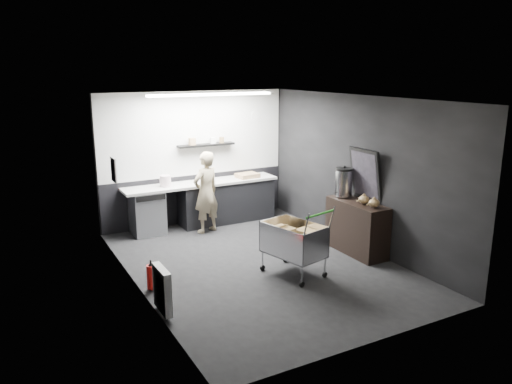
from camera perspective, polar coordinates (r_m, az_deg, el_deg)
floor at (r=8.32m, az=0.39°, el=-8.24°), size 5.50×5.50×0.00m
ceiling at (r=7.71m, az=0.42°, el=10.67°), size 5.50×5.50×0.00m
wall_back at (r=10.35m, az=-6.99°, el=3.91°), size 5.50×0.00×5.50m
wall_front at (r=5.74m, az=13.82°, el=-4.71°), size 5.50×0.00×5.50m
wall_left at (r=7.18m, az=-13.71°, el=-0.92°), size 0.00×5.50×5.50m
wall_right at (r=9.02m, az=11.61°, el=2.22°), size 0.00×5.50×5.50m
kitchen_wall_panel at (r=10.25m, az=-7.03°, el=6.64°), size 3.95×0.02×1.70m
dado_panel at (r=10.51m, az=-6.81°, el=-0.67°), size 3.95×0.02×1.00m
floating_shelf at (r=10.26m, az=-5.72°, el=5.38°), size 1.20×0.22×0.04m
wall_clock at (r=10.80m, az=-0.06°, el=8.72°), size 0.20×0.03×0.20m
poster at (r=8.38m, az=-15.98°, el=2.46°), size 0.02×0.30×0.40m
poster_red_band at (r=8.36m, az=-15.98°, el=2.93°), size 0.02×0.22×0.10m
radiator at (r=6.72m, az=-10.66°, el=-10.91°), size 0.10×0.50×0.60m
ceiling_strip at (r=9.37m, az=-5.16°, el=11.04°), size 2.40×0.20×0.04m
prep_counter at (r=10.29m, az=-5.46°, el=-1.20°), size 3.20×0.61×0.90m
person at (r=9.72m, az=-5.74°, el=-0.03°), size 0.67×0.54×1.60m
shopping_cart at (r=7.78m, az=4.29°, el=-5.72°), size 0.83×1.14×1.11m
sideboard at (r=8.85m, az=11.38°, el=-3.17°), size 0.52×1.21×1.82m
fire_extinguisher at (r=7.49m, az=-11.87°, el=-9.38°), size 0.13×0.13×0.44m
cardboard_box at (r=10.50m, az=-0.99°, el=1.90°), size 0.47×0.38×0.09m
pink_tub at (r=9.86m, az=-10.32°, el=1.26°), size 0.22×0.22×0.22m
white_container at (r=10.11m, az=-5.62°, el=1.51°), size 0.18×0.15×0.14m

